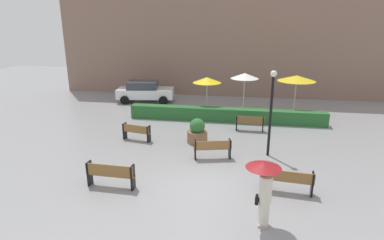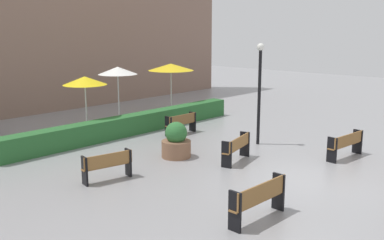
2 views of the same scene
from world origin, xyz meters
The scene contains 15 objects.
ground_plane centered at (0.00, 0.00, 0.00)m, with size 60.00×60.00×0.00m, color gray.
bench_near_right centered at (3.01, 0.13, 0.52)m, with size 1.83×0.53×0.87m.
bench_mid_center centered at (0.11, 2.65, 0.52)m, with size 1.68×0.72×0.88m.
bench_back_row centered at (1.75, 6.80, 0.50)m, with size 1.57×0.40×0.86m.
bench_near_left centered at (-3.30, -0.53, 0.56)m, with size 1.83×0.40×0.93m.
bench_far_left centered at (-3.98, 4.32, 0.50)m, with size 1.55×0.61×0.84m.
pedestrian_with_umbrella centered at (2.07, -1.93, 1.34)m, with size 1.03×1.03×2.02m.
planter_pot centered at (-0.86, 4.55, 0.54)m, with size 1.02×1.02×1.25m.
lamp_post centered at (2.56, 3.46, 2.38)m, with size 0.28×0.28×3.87m.
patio_umbrella_yellow centered at (-1.01, 9.67, 2.29)m, with size 1.81×1.81×2.47m.
patio_umbrella_white centered at (1.34, 10.48, 2.49)m, with size 1.81×1.81×2.67m.
patio_umbrella_yellow_far centered at (4.55, 10.21, 2.47)m, with size 2.34×2.34×2.65m.
hedge_strip centered at (0.32, 8.40, 0.41)m, with size 11.84×0.70×0.82m, color #28602D.
building_facade centered at (0.00, 16.00, 5.30)m, with size 28.00×1.20×10.61m, color #846656.
parked_car centered at (-6.07, 12.50, 0.82)m, with size 4.40×2.42×1.57m.
Camera 1 is at (1.37, -10.46, 5.82)m, focal length 30.00 mm.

